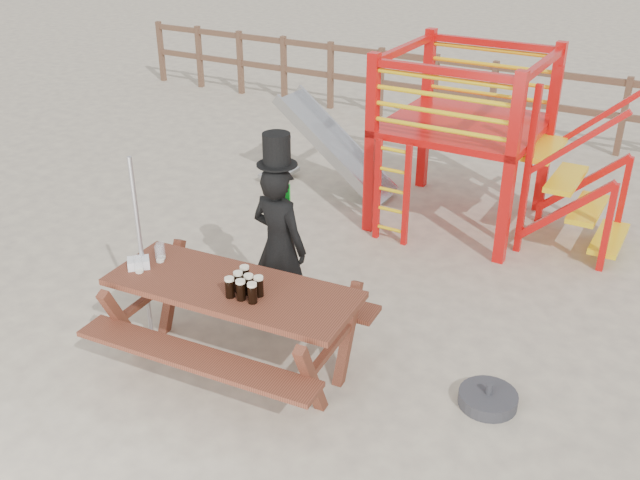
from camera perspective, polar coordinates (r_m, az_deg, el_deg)
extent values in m
plane|color=beige|center=(6.23, -2.87, -10.14)|extent=(60.00, 60.00, 0.00)
cube|color=brown|center=(11.78, 16.25, 12.86)|extent=(15.00, 0.06, 0.10)
cube|color=brown|center=(11.90, 15.94, 10.51)|extent=(15.00, 0.06, 0.10)
cube|color=brown|center=(15.47, -12.60, 14.51)|extent=(0.09, 0.09, 1.20)
cube|color=brown|center=(14.83, -9.63, 14.24)|extent=(0.09, 0.09, 1.20)
cube|color=brown|center=(14.23, -6.40, 13.92)|extent=(0.09, 0.09, 1.20)
cube|color=brown|center=(13.67, -2.91, 13.51)|extent=(0.09, 0.09, 1.20)
cube|color=brown|center=(13.16, 0.85, 13.02)|extent=(0.09, 0.09, 1.20)
cube|color=brown|center=(12.72, 4.87, 12.44)|extent=(0.09, 0.09, 1.20)
cube|color=brown|center=(12.34, 9.14, 11.75)|extent=(0.09, 0.09, 1.20)
cube|color=brown|center=(12.03, 13.62, 10.95)|extent=(0.09, 0.09, 1.20)
cube|color=brown|center=(11.80, 18.29, 10.05)|extent=(0.09, 0.09, 1.20)
cube|color=brown|center=(11.65, 23.09, 9.04)|extent=(0.09, 0.09, 1.20)
cube|color=red|center=(8.17, 4.12, 7.52)|extent=(0.12, 0.12, 2.10)
cube|color=red|center=(7.65, 14.95, 5.29)|extent=(0.12, 0.12, 2.10)
cube|color=red|center=(9.57, 8.47, 10.20)|extent=(0.12, 0.12, 2.10)
cube|color=red|center=(9.13, 17.86, 8.38)|extent=(0.12, 0.12, 2.10)
cube|color=red|center=(8.54, 11.46, 8.98)|extent=(1.72, 1.72, 0.08)
cube|color=red|center=(7.60, 9.91, 13.19)|extent=(1.60, 0.08, 0.08)
cube|color=red|center=(9.09, 13.70, 15.05)|extent=(1.60, 0.08, 0.08)
cube|color=red|center=(8.62, 6.79, 14.99)|extent=(0.08, 1.60, 0.08)
cube|color=red|center=(8.13, 17.41, 13.26)|extent=(0.08, 1.60, 0.08)
cylinder|color=yellow|center=(7.77, 9.55, 8.75)|extent=(1.50, 0.05, 0.05)
cylinder|color=yellow|center=(9.23, 13.28, 11.29)|extent=(1.50, 0.05, 0.05)
cylinder|color=yellow|center=(7.72, 9.65, 10.02)|extent=(1.50, 0.05, 0.05)
cylinder|color=yellow|center=(9.18, 13.40, 12.37)|extent=(1.50, 0.05, 0.05)
cylinder|color=yellow|center=(7.67, 9.76, 11.30)|extent=(1.50, 0.05, 0.05)
cylinder|color=yellow|center=(9.14, 13.52, 13.46)|extent=(1.50, 0.05, 0.05)
cylinder|color=yellow|center=(7.62, 9.86, 12.61)|extent=(1.50, 0.05, 0.05)
cylinder|color=yellow|center=(9.10, 13.65, 14.56)|extent=(1.50, 0.05, 0.05)
cube|color=red|center=(8.14, 4.62, 4.02)|extent=(0.06, 0.06, 1.20)
cube|color=red|center=(8.00, 6.94, 3.50)|extent=(0.06, 0.06, 1.20)
cylinder|color=yellow|center=(8.26, 5.63, 0.89)|extent=(0.36, 0.04, 0.04)
cylinder|color=yellow|center=(8.15, 5.70, 2.41)|extent=(0.36, 0.04, 0.04)
cylinder|color=yellow|center=(8.06, 5.78, 3.96)|extent=(0.36, 0.04, 0.04)
cylinder|color=yellow|center=(7.97, 5.86, 5.55)|extent=(0.36, 0.04, 0.04)
cylinder|color=yellow|center=(7.89, 5.94, 7.17)|extent=(0.36, 0.04, 0.04)
cube|color=yellow|center=(8.35, 17.55, 6.96)|extent=(0.30, 0.90, 0.06)
cube|color=yellow|center=(8.40, 19.10, 4.64)|extent=(0.30, 0.90, 0.06)
cube|color=yellow|center=(8.47, 20.63, 2.36)|extent=(0.30, 0.90, 0.06)
cube|color=yellow|center=(8.56, 22.12, 0.11)|extent=(0.30, 0.90, 0.06)
cube|color=red|center=(8.03, 19.02, 2.25)|extent=(0.95, 0.08, 0.86)
cube|color=red|center=(8.86, 20.33, 4.32)|extent=(0.95, 0.08, 0.86)
cube|color=#B0B2B7|center=(9.38, 1.28, 7.37)|extent=(1.53, 0.55, 1.21)
cube|color=#B0B2B7|center=(9.14, 0.45, 7.12)|extent=(1.58, 0.04, 1.28)
cube|color=#B0B2B7|center=(9.59, 2.07, 8.06)|extent=(1.58, 0.04, 1.28)
cube|color=#B0B2B7|center=(10.00, -3.29, 5.41)|extent=(0.35, 0.55, 0.05)
cube|color=brown|center=(5.85, -7.07, -3.85)|extent=(2.14, 0.95, 0.05)
cube|color=brown|center=(5.63, -10.00, -9.26)|extent=(2.10, 0.46, 0.04)
cube|color=brown|center=(6.42, -4.22, -3.91)|extent=(2.10, 0.46, 0.04)
cube|color=brown|center=(6.52, -13.52, -5.13)|extent=(0.19, 1.25, 0.75)
cube|color=brown|center=(5.71, 0.84, -9.35)|extent=(0.19, 1.25, 0.75)
imported|color=black|center=(6.45, -3.27, -0.52)|extent=(0.61, 0.44, 1.57)
cube|color=#0EA01F|center=(6.45, -2.60, 1.38)|extent=(0.06, 0.02, 0.37)
cylinder|color=black|center=(6.13, -3.46, 6.06)|extent=(0.36, 0.36, 0.01)
cylinder|color=black|center=(6.08, -3.50, 7.32)|extent=(0.24, 0.24, 0.27)
cube|color=white|center=(6.14, -2.79, 8.46)|extent=(0.13, 0.02, 0.03)
cylinder|color=#B2B2B7|center=(6.26, -14.07, -1.18)|extent=(0.04, 0.04, 1.78)
cylinder|color=#323236|center=(5.96, 13.28, -12.26)|extent=(0.47, 0.47, 0.11)
cylinder|color=#323236|center=(5.90, 13.38, -11.51)|extent=(0.05, 0.05, 0.09)
cube|color=white|center=(6.23, -14.31, -1.80)|extent=(0.23, 0.23, 0.08)
cylinder|color=black|center=(5.64, -7.22, -3.87)|extent=(0.07, 0.07, 0.15)
cylinder|color=#F8EDCA|center=(5.60, -7.27, -3.12)|extent=(0.08, 0.08, 0.02)
cylinder|color=black|center=(5.60, -6.35, -4.09)|extent=(0.07, 0.07, 0.15)
cylinder|color=#F8EDCA|center=(5.56, -6.39, -3.33)|extent=(0.08, 0.08, 0.02)
cylinder|color=black|center=(5.55, -5.43, -4.34)|extent=(0.07, 0.07, 0.15)
cylinder|color=#F8EDCA|center=(5.51, -5.47, -3.57)|extent=(0.08, 0.08, 0.02)
cylinder|color=black|center=(5.71, -6.54, -3.42)|extent=(0.07, 0.07, 0.15)
cylinder|color=#F8EDCA|center=(5.67, -6.59, -2.67)|extent=(0.08, 0.08, 0.02)
cylinder|color=black|center=(5.67, -5.71, -3.65)|extent=(0.07, 0.07, 0.15)
cylinder|color=#F8EDCA|center=(5.62, -5.75, -2.89)|extent=(0.08, 0.08, 0.02)
cylinder|color=black|center=(5.64, -4.92, -3.80)|extent=(0.07, 0.07, 0.15)
cylinder|color=#F8EDCA|center=(5.59, -4.95, -3.04)|extent=(0.08, 0.08, 0.02)
cylinder|color=black|center=(5.79, -6.03, -2.94)|extent=(0.07, 0.07, 0.15)
cylinder|color=#F8EDCA|center=(5.75, -6.07, -2.20)|extent=(0.08, 0.08, 0.02)
cylinder|color=silver|center=(6.26, -12.73, -1.08)|extent=(0.07, 0.07, 0.15)
cylinder|color=#F8EDCA|center=(6.29, -12.67, -1.60)|extent=(0.07, 0.07, 0.02)
cylinder|color=silver|center=(6.30, -12.62, -0.87)|extent=(0.07, 0.07, 0.15)
cylinder|color=#F8EDCA|center=(6.33, -12.57, -1.39)|extent=(0.07, 0.07, 0.02)
cylinder|color=silver|center=(6.13, -14.32, -1.90)|extent=(0.07, 0.07, 0.15)
cylinder|color=#F8EDCA|center=(6.16, -14.25, -2.43)|extent=(0.07, 0.07, 0.02)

